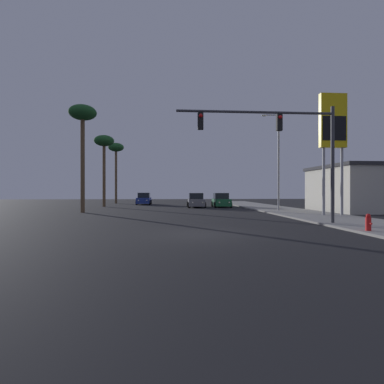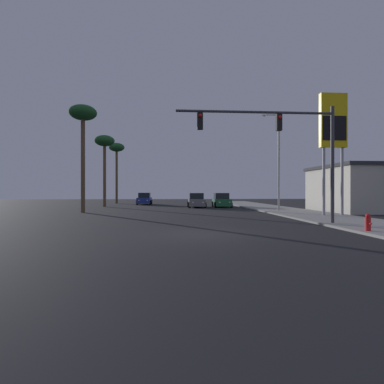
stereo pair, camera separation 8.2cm
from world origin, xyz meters
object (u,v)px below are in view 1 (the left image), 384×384
Objects in this scene: gas_station_sign at (333,127)px; palm_tree_mid at (104,145)px; traffic_light_mast at (287,138)px; palm_tree_far at (116,151)px; street_lamp at (277,157)px; car_blue at (144,199)px; fire_hydrant at (368,222)px; palm_tree_near at (83,119)px; car_grey at (196,201)px; car_green at (221,201)px.

gas_station_sign is 25.48m from palm_tree_mid.
palm_tree_far is (-14.81, 30.92, 3.34)m from traffic_light_mast.
street_lamp is at bearing -47.36° from palm_tree_far.
gas_station_sign is 1.03× the size of palm_tree_mid.
car_blue is 27.47m from gas_station_sign.
fire_hydrant is 39.14m from palm_tree_far.
fire_hydrant is at bearing -40.93° from palm_tree_near.
palm_tree_far is at bearing -44.82° from car_grey.
palm_tree_mid is at bearing -88.02° from palm_tree_far.
gas_station_sign is at bearing -51.54° from palm_tree_far.
traffic_light_mast is at bearing -55.35° from palm_tree_mid.
fire_hydrant is at bearing -63.42° from palm_tree_far.
car_grey is 23.13m from fire_hydrant.
car_green is at bearing 96.94° from fire_hydrant.
palm_tree_far reaches higher than traffic_light_mast.
car_grey is 19.71m from traffic_light_mast.
car_grey is 0.46× the size of palm_tree_near.
car_blue is 0.46× the size of palm_tree_far.
gas_station_sign is at bearing 114.62° from car_green.
traffic_light_mast is 11.59m from street_lamp.
palm_tree_mid is (-17.95, 9.87, 2.43)m from street_lamp.
palm_tree_far is (-11.40, 11.93, 7.39)m from car_grey.
traffic_light_mast is 0.93× the size of palm_tree_near.
palm_tree_near reaches higher than gas_station_sign.
street_lamp is at bearing 109.90° from gas_station_sign.
car_blue is 12.51m from car_green.
palm_tree_near is at bearing 32.27° from car_green.
fire_hydrant is 23.20m from palm_tree_near.
traffic_light_mast is 18.21m from palm_tree_near.
gas_station_sign is at bearing -16.06° from palm_tree_near.
palm_tree_mid is at bearing 124.65° from traffic_light_mast.
car_blue is at bearing -40.55° from palm_tree_far.
car_grey is at bearing -9.90° from palm_tree_mid.
fire_hydrant is (2.75, -22.56, -0.27)m from car_green.
palm_tree_mid is at bearing 91.76° from palm_tree_near.
palm_tree_far is at bearing 116.58° from fire_hydrant.
gas_station_sign is (9.00, -13.75, 5.86)m from car_grey.
palm_tree_far is (-17.17, 34.32, 7.66)m from fire_hydrant.
street_lamp is at bearing -28.81° from palm_tree_mid.
car_grey is at bearing 100.16° from traffic_light_mast.
palm_tree_mid is at bearing -8.42° from car_grey.
car_green is at bearing 113.24° from gas_station_sign.
palm_tree_mid is at bearing 151.19° from street_lamp.
palm_tree_mid is (-14.46, 20.92, 2.75)m from traffic_light_mast.
palm_tree_mid is at bearing 141.98° from gas_station_sign.
palm_tree_far is at bearing 132.64° from street_lamp.
car_blue is 5.68× the size of fire_hydrant.
car_grey is 0.48× the size of street_lamp.
palm_tree_near is (-17.65, -0.13, 3.14)m from street_lamp.
car_blue is 9.58m from palm_tree_far.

